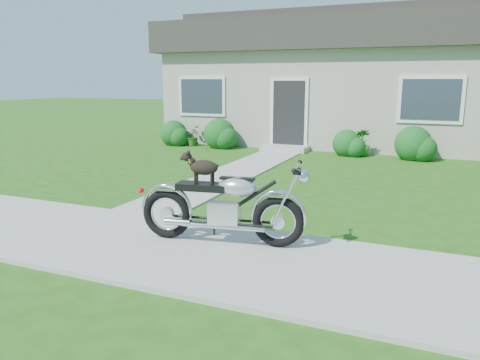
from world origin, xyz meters
name	(u,v)px	position (x,y,z in m)	size (l,w,h in m)	color
ground	(189,251)	(0.00, 0.00, 0.00)	(80.00, 80.00, 0.00)	#235114
sidewalk	(189,250)	(0.00, 0.00, 0.02)	(24.00, 2.20, 0.04)	#9E9B93
walkway	(237,172)	(-1.50, 5.00, 0.01)	(1.20, 8.00, 0.03)	#9E9B93
house	(357,79)	(0.00, 11.99, 2.16)	(12.60, 7.03, 4.50)	#A7A396
shrub_row	(322,140)	(-0.32, 8.50, 0.40)	(10.63, 1.01, 1.01)	#16531B
potted_plant_left	(192,136)	(-4.67, 8.55, 0.32)	(0.58, 0.50, 0.64)	#285D18
potted_plant_right	(363,143)	(0.83, 8.55, 0.38)	(0.43, 0.43, 0.77)	#246F1E
motorcycle_with_dog	(224,204)	(0.32, 0.37, 0.55)	(2.21, 0.70, 1.18)	black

